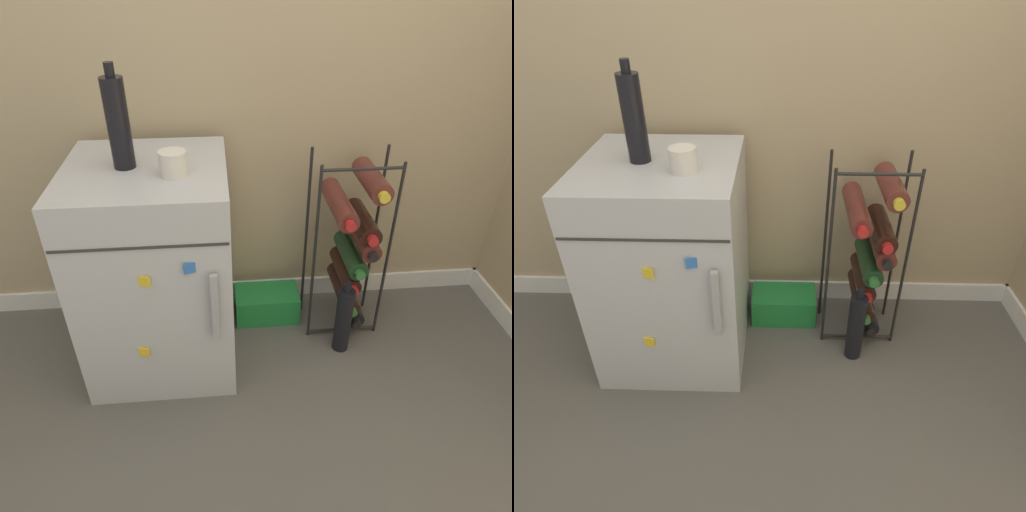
% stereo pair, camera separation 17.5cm
% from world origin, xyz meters
% --- Properties ---
extents(ground_plane, '(14.00, 14.00, 0.00)m').
position_xyz_m(ground_plane, '(0.00, 0.00, 0.00)').
color(ground_plane, '#56544F').
extents(wall_back, '(6.90, 0.07, 2.50)m').
position_xyz_m(wall_back, '(0.00, 0.74, 1.24)').
color(wall_back, tan).
rests_on(wall_back, ground_plane).
extents(mini_fridge, '(0.53, 0.57, 0.80)m').
position_xyz_m(mini_fridge, '(-0.52, 0.39, 0.40)').
color(mini_fridge, '#B7BABF').
rests_on(mini_fridge, ground_plane).
extents(wine_rack, '(0.30, 0.33, 0.78)m').
position_xyz_m(wine_rack, '(0.24, 0.49, 0.40)').
color(wine_rack, black).
rests_on(wine_rack, ground_plane).
extents(soda_box, '(0.28, 0.17, 0.13)m').
position_xyz_m(soda_box, '(-0.09, 0.56, 0.06)').
color(soda_box, '#1E7F38').
rests_on(soda_box, ground_plane).
extents(fridge_top_cup, '(0.08, 0.08, 0.08)m').
position_xyz_m(fridge_top_cup, '(-0.42, 0.31, 0.84)').
color(fridge_top_cup, silver).
rests_on(fridge_top_cup, mini_fridge).
extents(fridge_top_bottle, '(0.07, 0.07, 0.31)m').
position_xyz_m(fridge_top_bottle, '(-0.58, 0.39, 0.95)').
color(fridge_top_bottle, black).
rests_on(fridge_top_bottle, mini_fridge).
extents(loose_bottle_floor, '(0.07, 0.07, 0.33)m').
position_xyz_m(loose_bottle_floor, '(0.19, 0.33, 0.15)').
color(loose_bottle_floor, black).
rests_on(loose_bottle_floor, ground_plane).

